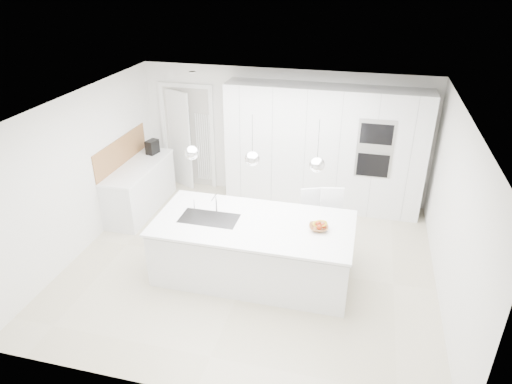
% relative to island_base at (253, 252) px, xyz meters
% --- Properties ---
extents(floor, '(5.50, 5.50, 0.00)m').
position_rel_island_base_xyz_m(floor, '(-0.10, 0.30, -0.43)').
color(floor, beige).
rests_on(floor, ground).
extents(wall_back, '(5.50, 0.00, 5.50)m').
position_rel_island_base_xyz_m(wall_back, '(-0.10, 2.80, 0.82)').
color(wall_back, white).
rests_on(wall_back, ground).
extents(wall_left, '(0.00, 5.00, 5.00)m').
position_rel_island_base_xyz_m(wall_left, '(-2.85, 0.30, 0.82)').
color(wall_left, white).
rests_on(wall_left, ground).
extents(ceiling, '(5.50, 5.50, 0.00)m').
position_rel_island_base_xyz_m(ceiling, '(-0.10, 0.30, 2.07)').
color(ceiling, white).
rests_on(ceiling, wall_back).
extents(tall_cabinets, '(3.60, 0.60, 2.30)m').
position_rel_island_base_xyz_m(tall_cabinets, '(0.70, 2.50, 0.72)').
color(tall_cabinets, white).
rests_on(tall_cabinets, floor).
extents(oven_stack, '(0.62, 0.04, 1.05)m').
position_rel_island_base_xyz_m(oven_stack, '(1.60, 2.19, 0.92)').
color(oven_stack, '#A5A5A8').
rests_on(oven_stack, tall_cabinets).
extents(doorway_frame, '(1.11, 0.08, 2.13)m').
position_rel_island_base_xyz_m(doorway_frame, '(-2.05, 2.77, 0.59)').
color(doorway_frame, white).
rests_on(doorway_frame, floor).
extents(hallway_door, '(0.76, 0.38, 2.00)m').
position_rel_island_base_xyz_m(hallway_door, '(-2.30, 2.72, 0.57)').
color(hallway_door, white).
rests_on(hallway_door, floor).
extents(radiator, '(0.32, 0.04, 1.40)m').
position_rel_island_base_xyz_m(radiator, '(-1.73, 2.76, 0.42)').
color(radiator, white).
rests_on(radiator, floor).
extents(left_base_cabinets, '(0.60, 1.80, 0.86)m').
position_rel_island_base_xyz_m(left_base_cabinets, '(-2.55, 1.50, 0.00)').
color(left_base_cabinets, white).
rests_on(left_base_cabinets, floor).
extents(left_worktop, '(0.62, 1.82, 0.04)m').
position_rel_island_base_xyz_m(left_worktop, '(-2.55, 1.50, 0.45)').
color(left_worktop, white).
rests_on(left_worktop, left_base_cabinets).
extents(oak_backsplash, '(0.02, 1.80, 0.50)m').
position_rel_island_base_xyz_m(oak_backsplash, '(-2.84, 1.50, 0.72)').
color(oak_backsplash, '#A7713E').
rests_on(oak_backsplash, wall_left).
extents(island_base, '(2.80, 1.20, 0.86)m').
position_rel_island_base_xyz_m(island_base, '(0.00, 0.00, 0.00)').
color(island_base, white).
rests_on(island_base, floor).
extents(island_worktop, '(2.84, 1.40, 0.04)m').
position_rel_island_base_xyz_m(island_worktop, '(0.00, 0.05, 0.45)').
color(island_worktop, white).
rests_on(island_worktop, island_base).
extents(island_sink, '(0.84, 0.44, 0.18)m').
position_rel_island_base_xyz_m(island_sink, '(-0.65, -0.00, 0.39)').
color(island_sink, '#3F3F42').
rests_on(island_sink, island_worktop).
extents(island_tap, '(0.02, 0.02, 0.30)m').
position_rel_island_base_xyz_m(island_tap, '(-0.60, 0.20, 0.62)').
color(island_tap, white).
rests_on(island_tap, island_worktop).
extents(pendant_left, '(0.20, 0.20, 0.20)m').
position_rel_island_base_xyz_m(pendant_left, '(-0.85, -0.00, 1.47)').
color(pendant_left, white).
rests_on(pendant_left, ceiling).
extents(pendant_mid, '(0.20, 0.20, 0.20)m').
position_rel_island_base_xyz_m(pendant_mid, '(-0.00, -0.00, 1.47)').
color(pendant_mid, white).
rests_on(pendant_mid, ceiling).
extents(pendant_right, '(0.20, 0.20, 0.20)m').
position_rel_island_base_xyz_m(pendant_right, '(0.85, -0.00, 1.47)').
color(pendant_right, white).
rests_on(pendant_right, ceiling).
extents(fruit_bowl, '(0.31, 0.31, 0.07)m').
position_rel_island_base_xyz_m(fruit_bowl, '(0.92, 0.07, 0.50)').
color(fruit_bowl, '#A7713E').
rests_on(fruit_bowl, island_worktop).
extents(espresso_machine, '(0.21, 0.28, 0.27)m').
position_rel_island_base_xyz_m(espresso_machine, '(-2.53, 2.11, 0.60)').
color(espresso_machine, black).
rests_on(espresso_machine, left_worktop).
extents(bar_stool_left, '(0.51, 0.59, 1.06)m').
position_rel_island_base_xyz_m(bar_stool_left, '(0.69, 0.84, 0.10)').
color(bar_stool_left, white).
rests_on(bar_stool_left, floor).
extents(bar_stool_right, '(0.47, 0.58, 1.13)m').
position_rel_island_base_xyz_m(bar_stool_right, '(1.02, 0.79, 0.14)').
color(bar_stool_right, white).
rests_on(bar_stool_right, floor).
extents(apple_a, '(0.08, 0.08, 0.08)m').
position_rel_island_base_xyz_m(apple_a, '(0.93, 0.03, 0.54)').
color(apple_a, '#A63113').
rests_on(apple_a, fruit_bowl).
extents(apple_b, '(0.07, 0.07, 0.07)m').
position_rel_island_base_xyz_m(apple_b, '(0.99, 0.08, 0.54)').
color(apple_b, '#A63113').
rests_on(apple_b, fruit_bowl).
extents(apple_c, '(0.08, 0.08, 0.08)m').
position_rel_island_base_xyz_m(apple_c, '(0.91, 0.11, 0.54)').
color(apple_c, '#A63113').
rests_on(apple_c, fruit_bowl).
extents(apple_extra_3, '(0.08, 0.08, 0.08)m').
position_rel_island_base_xyz_m(apple_extra_3, '(0.91, 0.10, 0.54)').
color(apple_extra_3, '#A63113').
rests_on(apple_extra_3, fruit_bowl).
extents(banana_bunch, '(0.23, 0.17, 0.21)m').
position_rel_island_base_xyz_m(banana_bunch, '(0.94, 0.05, 0.58)').
color(banana_bunch, gold).
rests_on(banana_bunch, fruit_bowl).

